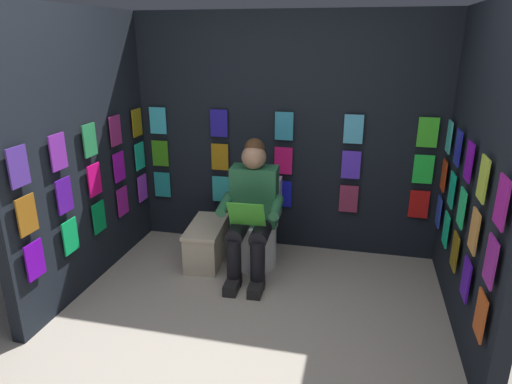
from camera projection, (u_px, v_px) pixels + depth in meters
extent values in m
plane|color=#B2A899|center=(226.00, 378.00, 2.78)|extent=(30.00, 30.00, 0.00)
cube|color=black|center=(285.00, 135.00, 4.27)|extent=(2.98, 0.10, 2.22)
cube|color=teal|center=(162.00, 185.00, 4.65)|extent=(0.17, 0.01, 0.26)
cube|color=#2AADAF|center=(221.00, 189.00, 4.51)|extent=(0.17, 0.01, 0.26)
cube|color=#1319C7|center=(283.00, 194.00, 4.38)|extent=(0.17, 0.01, 0.26)
cube|color=#922A50|center=(349.00, 199.00, 4.24)|extent=(0.17, 0.01, 0.26)
cube|color=red|center=(419.00, 204.00, 4.10)|extent=(0.17, 0.01, 0.26)
cube|color=#3C8D17|center=(160.00, 153.00, 4.54)|extent=(0.17, 0.01, 0.26)
cube|color=#AE790E|center=(220.00, 157.00, 4.40)|extent=(0.17, 0.01, 0.26)
cube|color=#E11468|center=(283.00, 161.00, 4.27)|extent=(0.17, 0.01, 0.26)
cube|color=#5530E7|center=(351.00, 165.00, 4.13)|extent=(0.17, 0.01, 0.26)
cube|color=#21E543|center=(423.00, 169.00, 4.00)|extent=(0.17, 0.01, 0.26)
cube|color=#3CC7E9|center=(158.00, 121.00, 4.43)|extent=(0.17, 0.01, 0.26)
cube|color=#2219A2|center=(219.00, 123.00, 4.30)|extent=(0.17, 0.01, 0.26)
cube|color=teal|center=(284.00, 126.00, 4.16)|extent=(0.17, 0.01, 0.26)
cube|color=#4EB9E3|center=(354.00, 129.00, 4.02)|extent=(0.17, 0.01, 0.26)
cube|color=#41CE2A|center=(428.00, 132.00, 3.89)|extent=(0.17, 0.01, 0.26)
cube|color=black|center=(480.00, 177.00, 3.00)|extent=(0.10, 1.96, 2.22)
cube|color=blue|center=(439.00, 211.00, 3.94)|extent=(0.01, 0.17, 0.26)
cube|color=#13E496|center=(446.00, 229.00, 3.57)|extent=(0.01, 0.17, 0.26)
cube|color=olive|center=(455.00, 251.00, 3.20)|extent=(0.01, 0.17, 0.26)
cube|color=#4F13C3|center=(466.00, 279.00, 2.83)|extent=(0.01, 0.17, 0.26)
cube|color=#DD571D|center=(480.00, 315.00, 2.47)|extent=(0.01, 0.17, 0.26)
cube|color=red|center=(444.00, 175.00, 3.83)|extent=(0.01, 0.17, 0.26)
cube|color=#10C194|center=(452.00, 190.00, 3.46)|extent=(0.01, 0.17, 0.26)
cube|color=#24E87C|center=(462.00, 208.00, 3.09)|extent=(0.01, 0.17, 0.26)
cube|color=#E9A04B|center=(474.00, 231.00, 2.73)|extent=(0.01, 0.17, 0.26)
cube|color=purple|center=(491.00, 261.00, 2.36)|extent=(0.01, 0.17, 0.26)
cube|color=#46D1D3|center=(449.00, 137.00, 3.72)|extent=(0.01, 0.17, 0.26)
cube|color=#2021B8|center=(458.00, 148.00, 3.35)|extent=(0.01, 0.17, 0.26)
cube|color=#7F0CBF|center=(469.00, 161.00, 2.99)|extent=(0.01, 0.17, 0.26)
cube|color=#BED93F|center=(483.00, 179.00, 2.62)|extent=(0.01, 0.17, 0.26)
cube|color=#A71D96|center=(502.00, 202.00, 2.25)|extent=(0.01, 0.17, 0.26)
cube|color=black|center=(82.00, 152.00, 3.65)|extent=(0.10, 1.96, 2.22)
cube|color=#660AB6|center=(35.00, 260.00, 3.08)|extent=(0.01, 0.17, 0.26)
cube|color=#0FAC56|center=(70.00, 236.00, 3.44)|extent=(0.01, 0.17, 0.26)
cube|color=#099448|center=(99.00, 217.00, 3.81)|extent=(0.01, 0.17, 0.26)
cube|color=#AD1E9D|center=(123.00, 201.00, 4.18)|extent=(0.01, 0.17, 0.26)
cube|color=#BA39EF|center=(143.00, 188.00, 4.54)|extent=(0.01, 0.17, 0.26)
cube|color=#995B17|center=(27.00, 215.00, 2.97)|extent=(0.01, 0.17, 0.26)
cube|color=#4F15A0|center=(64.00, 196.00, 3.34)|extent=(0.01, 0.17, 0.26)
cube|color=#F10D76|center=(95.00, 180.00, 3.70)|extent=(0.01, 0.17, 0.26)
cube|color=#AF12C6|center=(119.00, 167.00, 4.07)|extent=(0.01, 0.17, 0.26)
cube|color=#1AC5A8|center=(140.00, 156.00, 4.44)|extent=(0.01, 0.17, 0.26)
cube|color=#50309B|center=(18.00, 167.00, 2.86)|extent=(0.01, 0.17, 0.26)
cube|color=purple|center=(58.00, 152.00, 3.23)|extent=(0.01, 0.17, 0.26)
cube|color=#298C50|center=(90.00, 140.00, 3.60)|extent=(0.01, 0.17, 0.26)
cube|color=#A12772|center=(115.00, 131.00, 3.96)|extent=(0.01, 0.17, 0.26)
cube|color=#96770C|center=(137.00, 123.00, 4.33)|extent=(0.01, 0.17, 0.26)
cylinder|color=white|center=(255.00, 245.00, 4.11)|extent=(0.38, 0.38, 0.40)
cylinder|color=white|center=(255.00, 223.00, 4.04)|extent=(0.41, 0.41, 0.02)
cube|color=white|center=(261.00, 196.00, 4.23)|extent=(0.39, 0.20, 0.36)
cylinder|color=white|center=(259.00, 199.00, 4.15)|extent=(0.39, 0.08, 0.39)
cube|color=#286B42|center=(255.00, 196.00, 3.93)|extent=(0.41, 0.24, 0.52)
sphere|color=tan|center=(254.00, 157.00, 3.79)|extent=(0.21, 0.21, 0.21)
sphere|color=#472D19|center=(254.00, 148.00, 3.79)|extent=(0.17, 0.17, 0.17)
cylinder|color=black|center=(262.00, 232.00, 3.80)|extent=(0.17, 0.41, 0.15)
cylinder|color=black|center=(239.00, 230.00, 3.84)|extent=(0.17, 0.41, 0.15)
cylinder|color=black|center=(258.00, 266.00, 3.71)|extent=(0.12, 0.12, 0.42)
cylinder|color=black|center=(234.00, 263.00, 3.75)|extent=(0.12, 0.12, 0.42)
cube|color=black|center=(256.00, 287.00, 3.71)|extent=(0.12, 0.26, 0.09)
cube|color=black|center=(233.00, 285.00, 3.75)|extent=(0.12, 0.26, 0.09)
cylinder|color=#286B42|center=(276.00, 208.00, 3.73)|extent=(0.10, 0.31, 0.13)
cylinder|color=#286B42|center=(225.00, 204.00, 3.81)|extent=(0.10, 0.31, 0.13)
cube|color=green|center=(246.00, 214.00, 3.63)|extent=(0.30, 0.14, 0.23)
cube|color=beige|center=(207.00, 244.00, 4.20)|extent=(0.34, 0.64, 0.33)
cube|color=beige|center=(206.00, 226.00, 4.14)|extent=(0.36, 0.67, 0.03)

